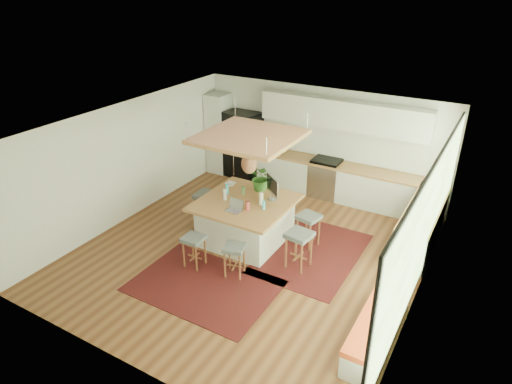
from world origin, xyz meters
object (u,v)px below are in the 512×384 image
Objects in this scene: island at (246,221)px; monitor at (272,188)px; stool_left_side at (207,210)px; stool_right_front at (298,251)px; fridge at (243,145)px; laptop at (233,206)px; island_plant at (261,180)px; microwave at (273,144)px; stool_right_back at (308,231)px; stool_near_right at (234,259)px; stool_near_left at (194,250)px.

monitor is (0.45, 0.34, 0.72)m from island.
stool_left_side is 1.38× the size of monitor.
stool_right_front is (1.40, -0.35, -0.11)m from island.
laptop is at bearing -50.56° from fridge.
island_plant reaches higher than island.
stool_right_front is 4.01m from microwave.
island is 2.57× the size of stool_right_back.
island is 1.28m from stool_near_right.
stool_right_front is at bearing -34.27° from fridge.
laptop is (1.12, -0.62, 0.70)m from stool_left_side.
island is 1.44m from stool_right_front.
stool_left_side is (-0.74, 1.45, 0.00)m from stool_near_left.
fridge reaches higher than stool_right_back.
stool_near_left is 1.94× the size of laptop.
stool_right_back is at bearing 40.26° from laptop.
laptop is 0.58× the size of island_plant.
island_plant reaches higher than stool_near_right.
microwave is at bearing 107.44° from laptop.
fridge is at bearing 170.99° from monitor.
fridge reaches higher than stool_near_left.
microwave reaches higher than stool_near_left.
stool_near_left is 2.02m from stool_right_front.
stool_right_back is 2.37m from stool_left_side.
microwave is at bearing 107.06° from island.
stool_near_left is at bearing -67.30° from microwave.
microwave is (-0.89, 3.35, 0.07)m from laptop.
stool_near_right is (0.47, -1.19, -0.11)m from island.
monitor is 0.52m from island_plant.
stool_near_left is 0.91× the size of stool_right_back.
stool_near_left is 0.85m from stool_near_right.
stool_left_side is at bearing 173.31° from island.
stool_near_left is 1.63m from stool_left_side.
island_plant reaches higher than microwave.
fridge is 3.43m from monitor.
island is 0.94m from island_plant.
island is 5.46× the size of laptop.
microwave is at bearing 156.82° from monitor.
stool_right_back is at bearing 7.99° from stool_left_side.
stool_near_left is at bearing -101.27° from island_plant.
stool_right_back is 1.22× the size of island_plant.
laptop is at bearing -28.87° from stool_left_side.
monitor is (0.82, 1.66, 0.83)m from stool_near_left.
island is 3.18× the size of microwave.
monitor reaches higher than stool_near_left.
microwave is at bearing 131.37° from stool_right_back.
stool_near_left is at bearing -132.12° from stool_right_back.
monitor is at bearing -46.52° from microwave.
monitor is (2.28, -2.55, 0.26)m from fridge.
stool_right_front is at bearing 8.33° from laptop.
stool_right_front is 2.55m from stool_left_side.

